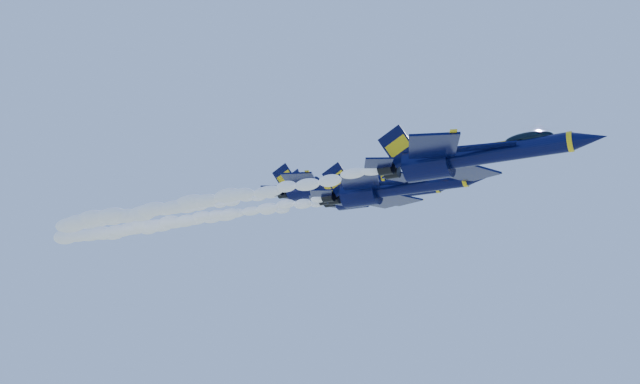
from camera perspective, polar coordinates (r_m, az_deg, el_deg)
The scene contains 8 objects.
jet_lead at distance 50.64m, azimuth 13.61°, elevation 3.22°, with size 17.50×14.36×6.50m.
smoke_trail_jet_lead at distance 63.76m, azimuth -11.31°, elevation -0.92°, with size 41.21×2.09×1.88m, color white.
jet_second at distance 60.54m, azimuth 6.67°, elevation 0.35°, with size 16.91×13.88×6.29m.
smoke_trail_jet_second at distance 75.44m, azimuth -13.15°, elevation -2.63°, with size 41.21×2.02×1.82m, color white.
jet_third at distance 70.29m, azimuth 5.37°, elevation -0.15°, with size 16.51×13.54×6.14m.
smoke_trail_jet_third at distance 85.06m, azimuth -11.86°, elevation -2.68°, with size 41.21×1.97×1.77m, color white.
jet_fourth at distance 83.63m, azimuth 0.81°, elevation 0.68°, with size 19.34×15.86×7.19m.
smoke_trail_jet_fourth at distance 100.30m, azimuth -13.79°, elevation -1.71°, with size 41.21×2.31×2.08m, color white.
Camera 1 is at (29.43, -56.07, 135.01)m, focal length 35.00 mm.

